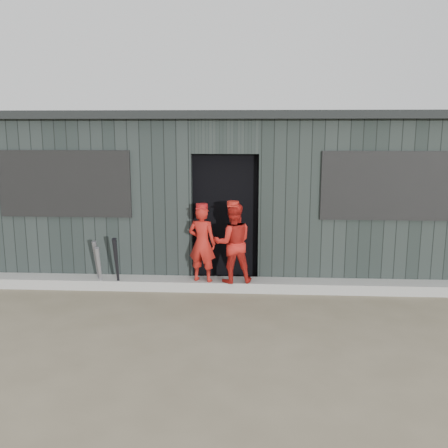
# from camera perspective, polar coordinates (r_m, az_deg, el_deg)

# --- Properties ---
(ground) EXTENTS (80.00, 80.00, 0.00)m
(ground) POSITION_cam_1_polar(r_m,az_deg,el_deg) (5.82, -1.05, -13.14)
(ground) COLOR brown
(ground) RESTS_ON ground
(curb) EXTENTS (8.00, 0.36, 0.15)m
(curb) POSITION_cam_1_polar(r_m,az_deg,el_deg) (7.49, 0.01, -6.94)
(curb) COLOR gray
(curb) RESTS_ON ground
(bat_left) EXTENTS (0.09, 0.27, 0.69)m
(bat_left) POSITION_cam_1_polar(r_m,az_deg,el_deg) (7.57, -14.05, -4.95)
(bat_left) COLOR gray
(bat_left) RESTS_ON ground
(bat_mid) EXTENTS (0.09, 0.23, 0.75)m
(bat_mid) POSITION_cam_1_polar(r_m,az_deg,el_deg) (7.66, -14.29, -4.51)
(bat_mid) COLOR gray
(bat_mid) RESTS_ON ground
(bat_right) EXTENTS (0.11, 0.34, 0.84)m
(bat_right) POSITION_cam_1_polar(r_m,az_deg,el_deg) (7.44, -12.16, -4.53)
(bat_right) COLOR black
(bat_right) RESTS_ON ground
(player_red_left) EXTENTS (0.47, 0.37, 1.13)m
(player_red_left) POSITION_cam_1_polar(r_m,az_deg,el_deg) (7.29, -2.51, -2.24)
(player_red_left) COLOR #A81C14
(player_red_left) RESTS_ON curb
(player_red_right) EXTENTS (0.64, 0.54, 1.17)m
(player_red_right) POSITION_cam_1_polar(r_m,az_deg,el_deg) (7.23, 1.02, -2.17)
(player_red_right) COLOR #B41D16
(player_red_right) RESTS_ON curb
(player_grey_back) EXTENTS (0.66, 0.52, 1.18)m
(player_grey_back) POSITION_cam_1_polar(r_m,az_deg,el_deg) (7.90, 0.85, -2.11)
(player_grey_back) COLOR #B8B8B8
(player_grey_back) RESTS_ON ground
(dugout) EXTENTS (8.30, 3.30, 2.62)m
(dugout) POSITION_cam_1_polar(r_m,az_deg,el_deg) (8.88, 0.64, 3.90)
(dugout) COLOR black
(dugout) RESTS_ON ground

